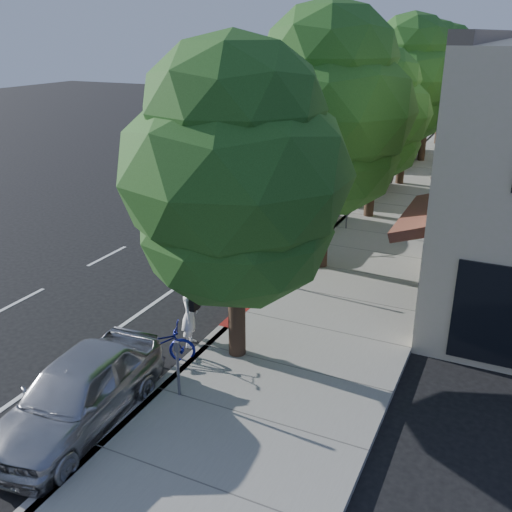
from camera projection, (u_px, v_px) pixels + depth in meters
The scene contains 18 objects.
ground at pixel (241, 316), 15.62m from camera, with size 120.00×120.00×0.00m, color black.
sidewalk at pixel (391, 236), 21.42m from camera, with size 4.60×56.00×0.15m, color gray.
curb at pixel (332, 228), 22.33m from camera, with size 0.30×56.00×0.15m, color #9E998E.
curb_red_segment at pixel (257, 299), 16.43m from camera, with size 0.32×4.00×0.15m, color maroon.
street_tree_0 at pixel (235, 177), 11.96m from camera, with size 5.05×5.05×7.34m.
street_tree_1 at pixel (327, 114), 16.80m from camera, with size 5.26×5.26×8.18m.
street_tree_2 at pixel (376, 115), 22.13m from camera, with size 4.34×4.34×6.87m.
street_tree_3 at pixel (409, 81), 26.86m from camera, with size 4.75×4.75×8.15m.
street_tree_4 at pixel (430, 74), 31.93m from camera, with size 4.22×4.22×7.95m.
street_tree_5 at pixel (445, 70), 37.03m from camera, with size 4.43×4.43×7.82m.
cyclist at pixel (190, 315), 13.89m from camera, with size 0.60×0.39×1.65m, color white.
bicycle at pixel (156, 343), 13.29m from camera, with size 0.64×1.83×0.96m, color navy.
silver_suv at pixel (278, 214), 21.45m from camera, with size 2.83×6.13×1.70m, color #98979C.
dark_sedan at pixel (358, 179), 26.69m from camera, with size 1.72×4.94×1.63m, color black.
white_pickup at pixel (392, 148), 33.23m from camera, with size 2.52×6.20×1.80m, color silver.
dark_suv_far at pixel (401, 143), 34.80m from camera, with size 2.08×5.16×1.76m, color black.
near_car_a at pixel (77, 393), 11.04m from camera, with size 1.72×4.29×1.46m, color #B0B1B5.
pedestrian at pixel (441, 199), 22.40m from camera, with size 0.93×0.72×1.91m, color black.
Camera 1 is at (6.29, -12.43, 7.26)m, focal length 40.00 mm.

